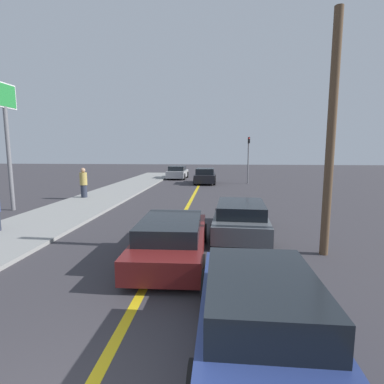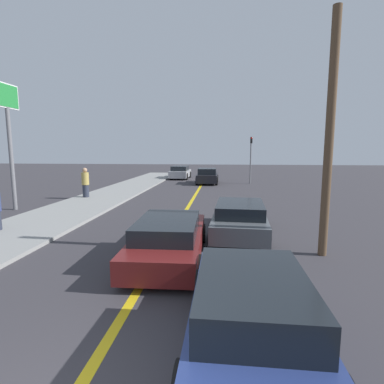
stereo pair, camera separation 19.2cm
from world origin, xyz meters
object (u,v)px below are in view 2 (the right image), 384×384
object	(u,v)px
car_far_distant	(239,218)
pedestrian_mid_group	(85,183)
car_near_right_lane	(250,315)
car_ahead_center	(169,238)
traffic_light	(251,155)
utility_pole	(329,137)
car_parked_left_lot	(207,176)
roadside_sign	(8,119)
car_oncoming_far	(180,172)

from	to	relation	value
car_far_distant	pedestrian_mid_group	distance (m)	11.36
car_near_right_lane	car_far_distant	size ratio (longest dim) A/B	0.92
car_ahead_center	car_far_distant	size ratio (longest dim) A/B	1.05
traffic_light	utility_pole	bearing A→B (deg)	-88.71
car_near_right_lane	car_parked_left_lot	xyz separation A→B (m)	(-1.77, 22.73, 0.03)
car_ahead_center	car_parked_left_lot	bearing A→B (deg)	88.08
roadside_sign	car_near_right_lane	bearing A→B (deg)	-42.08
car_parked_left_lot	car_oncoming_far	world-z (taller)	car_parked_left_lot
car_far_distant	utility_pole	distance (m)	4.14
car_ahead_center	traffic_light	bearing A→B (deg)	76.77
car_far_distant	car_parked_left_lot	distance (m)	16.27
car_near_right_lane	traffic_light	distance (m)	23.22
roadside_sign	car_oncoming_far	bearing A→B (deg)	70.58
car_far_distant	traffic_light	size ratio (longest dim) A/B	1.09
car_far_distant	car_ahead_center	bearing A→B (deg)	-125.04
roadside_sign	utility_pole	world-z (taller)	utility_pole
car_oncoming_far	utility_pole	xyz separation A→B (m)	(7.35, -22.52, 2.73)
car_near_right_lane	traffic_light	bearing A→B (deg)	85.18
car_parked_left_lot	car_ahead_center	bearing A→B (deg)	-90.40
car_parked_left_lot	pedestrian_mid_group	size ratio (longest dim) A/B	2.19
car_parked_left_lot	roadside_sign	distance (m)	16.25
car_ahead_center	car_parked_left_lot	world-z (taller)	car_parked_left_lot
car_near_right_lane	pedestrian_mid_group	distance (m)	16.08
car_near_right_lane	roadside_sign	world-z (taller)	roadside_sign
car_near_right_lane	pedestrian_mid_group	xyz separation A→B (m)	(-8.84, 13.43, 0.38)
car_oncoming_far	car_ahead_center	bearing A→B (deg)	-81.55
car_parked_left_lot	car_near_right_lane	bearing A→B (deg)	-85.55
car_near_right_lane	utility_pole	distance (m)	5.87
traffic_light	car_near_right_lane	bearing A→B (deg)	-95.12
car_ahead_center	car_oncoming_far	world-z (taller)	car_oncoming_far
car_ahead_center	car_oncoming_far	size ratio (longest dim) A/B	1.15
car_ahead_center	traffic_light	xyz separation A→B (m)	(3.97, 19.17, 1.97)
car_far_distant	car_parked_left_lot	world-z (taller)	car_parked_left_lot
pedestrian_mid_group	utility_pole	bearing A→B (deg)	-38.09
pedestrian_mid_group	traffic_light	world-z (taller)	traffic_light
car_ahead_center	car_far_distant	distance (m)	3.42
car_oncoming_far	pedestrian_mid_group	distance (m)	14.22
car_far_distant	car_oncoming_far	bearing A→B (deg)	106.90
car_oncoming_far	utility_pole	distance (m)	23.85
car_oncoming_far	utility_pole	size ratio (longest dim) A/B	0.61
utility_pole	car_parked_left_lot	bearing A→B (deg)	103.19
pedestrian_mid_group	utility_pole	distance (m)	14.58
car_near_right_lane	roadside_sign	size ratio (longest dim) A/B	0.67
traffic_light	utility_pole	xyz separation A→B (m)	(0.42, -18.49, 0.85)
car_near_right_lane	car_ahead_center	xyz separation A→B (m)	(-1.90, 3.89, -0.07)
roadside_sign	car_ahead_center	bearing A→B (deg)	-33.54
car_near_right_lane	roadside_sign	bearing A→B (deg)	138.22
car_near_right_lane	car_parked_left_lot	bearing A→B (deg)	94.77
car_oncoming_far	traffic_light	world-z (taller)	traffic_light
car_near_right_lane	traffic_light	size ratio (longest dim) A/B	1.00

